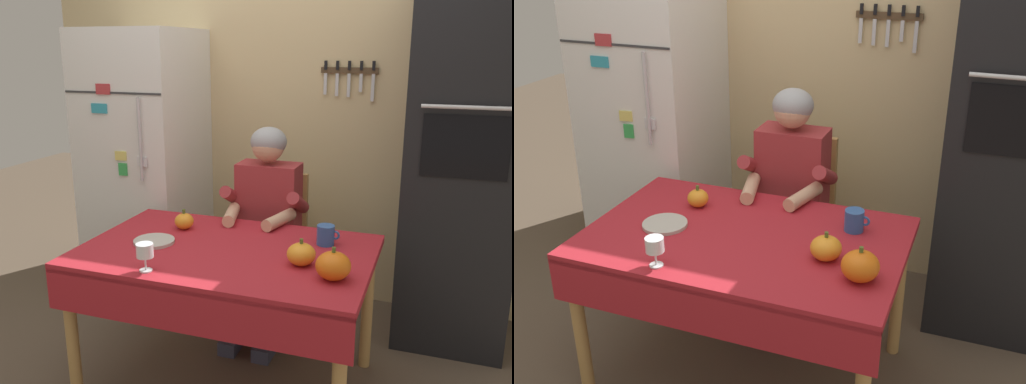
{
  "view_description": "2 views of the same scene",
  "coord_description": "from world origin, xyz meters",
  "views": [
    {
      "loc": [
        0.95,
        -2.14,
        1.68
      ],
      "look_at": [
        0.1,
        0.23,
        1.0
      ],
      "focal_mm": 37.55,
      "sensor_mm": 36.0,
      "label": 1
    },
    {
      "loc": [
        0.95,
        -2.08,
        2.0
      ],
      "look_at": [
        0.1,
        0.16,
        0.94
      ],
      "focal_mm": 42.71,
      "sensor_mm": 36.0,
      "label": 2
    }
  ],
  "objects": [
    {
      "name": "coffee_mug",
      "position": [
        0.44,
        0.31,
        0.79
      ],
      "size": [
        0.11,
        0.09,
        0.1
      ],
      "color": "#2D569E",
      "rests_on": "dining_table"
    },
    {
      "name": "wine_glass",
      "position": [
        -0.23,
        -0.27,
        0.83
      ],
      "size": [
        0.08,
        0.08,
        0.13
      ],
      "color": "white",
      "rests_on": "dining_table"
    },
    {
      "name": "seated_person",
      "position": [
        -0.0,
        0.68,
        0.74
      ],
      "size": [
        0.47,
        0.55,
        1.25
      ],
      "color": "#38384C",
      "rests_on": "ground"
    },
    {
      "name": "pumpkin_large",
      "position": [
        0.39,
        0.03,
        0.79
      ],
      "size": [
        0.13,
        0.13,
        0.12
      ],
      "color": "orange",
      "rests_on": "dining_table"
    },
    {
      "name": "back_wall_assembly",
      "position": [
        0.05,
        1.35,
        1.3
      ],
      "size": [
        3.7,
        0.13,
        2.6
      ],
      "color": "#D1B784",
      "rests_on": "ground"
    },
    {
      "name": "refrigerator",
      "position": [
        -0.95,
        0.96,
        0.9
      ],
      "size": [
        0.68,
        0.71,
        1.8
      ],
      "color": "white",
      "rests_on": "ground"
    },
    {
      "name": "pumpkin_small",
      "position": [
        -0.33,
        0.29,
        0.78
      ],
      "size": [
        0.1,
        0.1,
        0.11
      ],
      "color": "orange",
      "rests_on": "dining_table"
    },
    {
      "name": "chair_behind_person",
      "position": [
        -0.0,
        0.87,
        0.51
      ],
      "size": [
        0.4,
        0.4,
        0.93
      ],
      "color": "tan",
      "rests_on": "ground"
    },
    {
      "name": "dining_table",
      "position": [
        0.0,
        0.08,
        0.66
      ],
      "size": [
        1.4,
        0.9,
        0.74
      ],
      "color": "tan",
      "rests_on": "ground"
    },
    {
      "name": "serving_tray",
      "position": [
        -0.37,
        0.05,
        0.75
      ],
      "size": [
        0.2,
        0.2,
        0.02
      ],
      "primitive_type": "cylinder",
      "color": "#B7B2A8",
      "rests_on": "dining_table"
    },
    {
      "name": "wall_oven",
      "position": [
        1.05,
        1.0,
        1.05
      ],
      "size": [
        0.6,
        0.64,
        2.1
      ],
      "color": "black",
      "rests_on": "ground"
    },
    {
      "name": "ground_plane",
      "position": [
        0.0,
        0.0,
        0.0
      ],
      "size": [
        10.0,
        10.0,
        0.0
      ],
      "primitive_type": "plane",
      "color": "brown",
      "rests_on": "ground"
    },
    {
      "name": "pumpkin_medium",
      "position": [
        0.56,
        -0.08,
        0.8
      ],
      "size": [
        0.15,
        0.15,
        0.14
      ],
      "color": "orange",
      "rests_on": "dining_table"
    }
  ]
}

